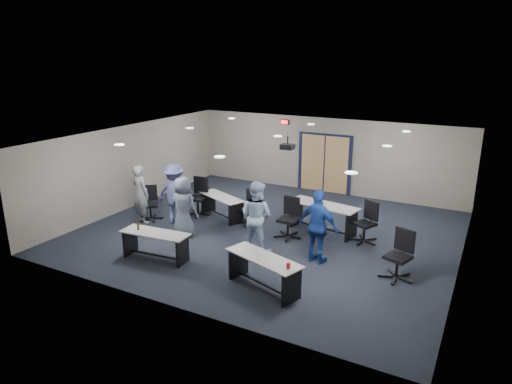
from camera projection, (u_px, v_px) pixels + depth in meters
The scene contains 25 objects.
floor at pixel (269, 232), 13.00m from camera, with size 10.00×10.00×0.00m, color black.
back_wall at pixel (325, 155), 16.40m from camera, with size 10.00×0.04×2.70m, color gray.
front_wall at pixel (166, 243), 8.81m from camera, with size 10.00×0.04×2.70m, color gray.
left_wall at pixel (132, 166), 14.86m from camera, with size 0.04×9.00×2.70m, color gray.
right_wall at pixel (466, 215), 10.35m from camera, with size 0.04×9.00×2.70m, color gray.
ceiling at pixel (270, 138), 12.21m from camera, with size 10.00×9.00×0.04m, color silver.
double_door at pixel (324, 164), 16.46m from camera, with size 2.00×0.07×2.20m.
exit_sign at pixel (285, 122), 16.76m from camera, with size 0.32×0.07×0.18m.
ceiling_projector at pixel (287, 147), 12.58m from camera, with size 0.35×0.32×0.37m.
ceiling_can_lights at pixel (274, 138), 12.43m from camera, with size 6.24×5.74×0.02m, color white, non-canonical shape.
table_front_left at pixel (155, 241), 11.15m from camera, with size 1.77×0.73×0.96m.
table_front_right at pixel (264, 267), 9.70m from camera, with size 1.91×1.14×0.86m.
table_back_left at pixel (221, 203), 13.98m from camera, with size 1.78×1.19×0.69m.
table_back_right at pixel (323, 213), 12.85m from camera, with size 2.10×1.03×0.82m.
chair_back_a at pixel (198, 197), 14.20m from camera, with size 0.74×0.74×1.17m, color black, non-canonical shape.
chair_back_b at pixel (248, 208), 13.45m from camera, with size 0.64×0.64×1.01m, color black, non-canonical shape.
chair_back_c at pixel (288, 218), 12.44m from camera, with size 0.70×0.70×1.12m, color black, non-canonical shape.
chair_back_d at pixel (365, 222), 12.15m from camera, with size 0.70×0.70×1.11m, color black, non-canonical shape.
chair_loose_left at pixel (150, 203), 13.79m from camera, with size 0.65×0.65×1.04m, color black, non-canonical shape.
chair_loose_right at pixel (398, 255), 10.13m from camera, with size 0.71×0.71×1.13m, color black, non-canonical shape.
person_gray at pixel (141, 194), 13.47m from camera, with size 0.65×0.43×1.78m, color gray.
person_plaid at pixel (184, 207), 12.47m from camera, with size 0.82×0.54×1.69m, color #4E596C.
person_lightblue at pixel (256, 216), 11.56m from camera, with size 0.89×0.69×1.83m, color #B6CFF1.
person_navy at pixel (318, 227), 10.86m from camera, with size 1.07×0.45×1.83m, color navy.
person_back at pixel (175, 194), 13.42m from camera, with size 1.18×0.68×1.83m, color #464F7F.
Camera 1 is at (5.38, -10.85, 4.87)m, focal length 32.00 mm.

